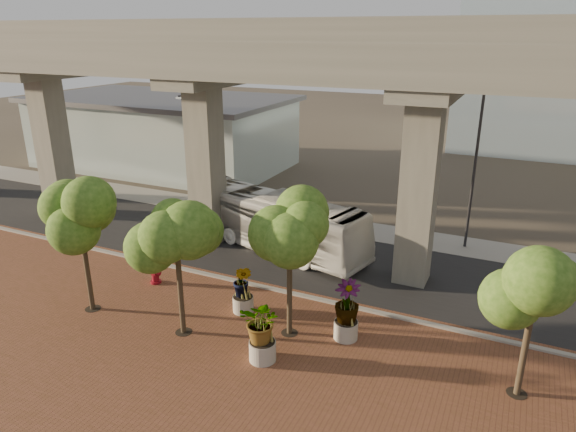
% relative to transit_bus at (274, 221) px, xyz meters
% --- Properties ---
extents(ground, '(160.00, 160.00, 0.00)m').
position_rel_transit_bus_xyz_m(ground, '(2.08, -2.70, -1.64)').
color(ground, '#3E372D').
rests_on(ground, ground).
extents(brick_plaza, '(70.00, 13.00, 0.06)m').
position_rel_transit_bus_xyz_m(brick_plaza, '(2.08, -10.70, -1.61)').
color(brick_plaza, brown).
rests_on(brick_plaza, ground).
extents(asphalt_road, '(90.00, 8.00, 0.04)m').
position_rel_transit_bus_xyz_m(asphalt_road, '(2.08, -0.70, -1.62)').
color(asphalt_road, black).
rests_on(asphalt_road, ground).
extents(curb_strip, '(70.00, 0.25, 0.16)m').
position_rel_transit_bus_xyz_m(curb_strip, '(2.08, -4.70, -1.56)').
color(curb_strip, gray).
rests_on(curb_strip, ground).
extents(far_sidewalk, '(90.00, 3.00, 0.06)m').
position_rel_transit_bus_xyz_m(far_sidewalk, '(2.08, 4.80, -1.61)').
color(far_sidewalk, gray).
rests_on(far_sidewalk, ground).
extents(transit_viaduct, '(72.00, 5.60, 12.40)m').
position_rel_transit_bus_xyz_m(transit_viaduct, '(2.08, -0.70, 5.64)').
color(transit_viaduct, gray).
rests_on(transit_viaduct, ground).
extents(station_pavilion, '(23.00, 13.00, 6.30)m').
position_rel_transit_bus_xyz_m(station_pavilion, '(-17.92, 13.30, 1.57)').
color(station_pavilion, silver).
rests_on(station_pavilion, ground).
extents(transit_bus, '(12.11, 5.64, 3.29)m').
position_rel_transit_bus_xyz_m(transit_bus, '(0.00, 0.00, 0.00)').
color(transit_bus, silver).
rests_on(transit_bus, ground).
extents(fire_hydrant, '(0.59, 0.53, 1.19)m').
position_rel_transit_bus_xyz_m(fire_hydrant, '(-3.34, -6.48, -1.01)').
color(fire_hydrant, maroon).
rests_on(fire_hydrant, ground).
extents(planter_front, '(2.28, 2.28, 2.51)m').
position_rel_transit_bus_xyz_m(planter_front, '(4.43, -9.86, -0.06)').
color(planter_front, gray).
rests_on(planter_front, ground).
extents(planter_right, '(2.40, 2.40, 2.57)m').
position_rel_transit_bus_xyz_m(planter_right, '(6.81, -7.14, -0.03)').
color(planter_right, '#AAA299').
rests_on(planter_right, ground).
extents(planter_left, '(2.07, 2.07, 2.27)m').
position_rel_transit_bus_xyz_m(planter_left, '(1.97, -7.04, -0.20)').
color(planter_left, '#A5A295').
rests_on(planter_left, ground).
extents(street_tree_far_west, '(3.61, 3.61, 6.14)m').
position_rel_transit_bus_xyz_m(street_tree_far_west, '(-4.29, -9.73, 2.89)').
color(street_tree_far_west, '#403424').
rests_on(street_tree_far_west, ground).
extents(street_tree_near_west, '(3.76, 3.76, 6.23)m').
position_rel_transit_bus_xyz_m(street_tree_near_west, '(0.56, -9.57, 2.92)').
color(street_tree_near_west, '#403424').
rests_on(street_tree_near_west, ground).
extents(street_tree_near_east, '(3.52, 3.52, 6.02)m').
position_rel_transit_bus_xyz_m(street_tree_near_east, '(4.58, -7.76, 2.81)').
color(street_tree_near_east, '#403424').
rests_on(street_tree_near_east, ground).
extents(street_tree_far_east, '(3.39, 3.39, 5.48)m').
position_rel_transit_bus_xyz_m(street_tree_far_east, '(13.30, -7.88, 2.33)').
color(street_tree_far_east, '#403424').
rests_on(street_tree_far_east, ground).
extents(streetlamp_west, '(0.39, 1.13, 7.80)m').
position_rel_transit_bus_xyz_m(streetlamp_west, '(-8.85, 4.69, 2.91)').
color(streetlamp_west, '#2A292E').
rests_on(streetlamp_west, ground).
extents(streetlamp_east, '(0.45, 1.31, 9.06)m').
position_rel_transit_bus_xyz_m(streetlamp_east, '(10.02, 4.68, 3.64)').
color(streetlamp_east, '#2C2C31').
rests_on(streetlamp_east, ground).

